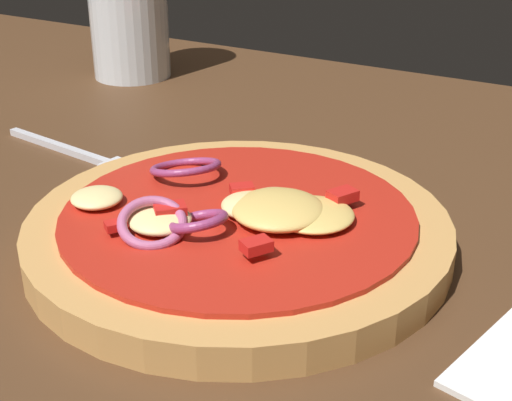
% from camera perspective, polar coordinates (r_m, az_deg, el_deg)
% --- Properties ---
extents(dining_table, '(1.36, 0.85, 0.03)m').
position_cam_1_polar(dining_table, '(0.40, -4.37, -7.12)').
color(dining_table, '#4C301C').
rests_on(dining_table, ground).
extents(pizza, '(0.24, 0.24, 0.04)m').
position_cam_1_polar(pizza, '(0.41, -1.41, -2.15)').
color(pizza, tan).
rests_on(pizza, dining_table).
extents(fork, '(0.16, 0.03, 0.01)m').
position_cam_1_polar(fork, '(0.54, -13.00, 3.35)').
color(fork, silver).
rests_on(fork, dining_table).
extents(beer_glass, '(0.07, 0.07, 0.15)m').
position_cam_1_polar(beer_glass, '(0.73, -9.98, 14.49)').
color(beer_glass, silver).
rests_on(beer_glass, dining_table).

